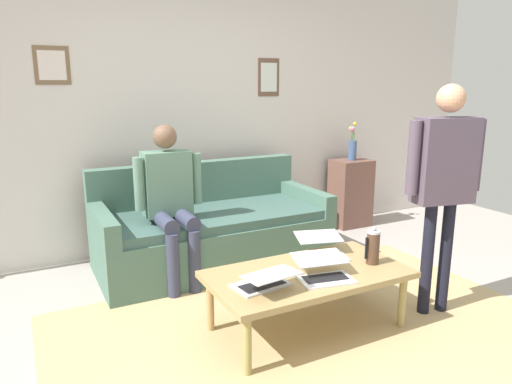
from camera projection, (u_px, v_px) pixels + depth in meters
ground_plane at (315, 343)px, 2.94m from camera, size 7.68×7.68×0.00m
area_rug at (315, 335)px, 3.03m from camera, size 3.26×2.24×0.01m
back_wall at (190, 109)px, 4.54m from camera, size 7.04×0.11×2.70m
couch at (212, 231)px, 4.19m from camera, size 2.00×0.92×0.88m
coffee_table at (308, 277)px, 3.04m from camera, size 1.29×0.69×0.40m
laptop_left at (264, 281)px, 2.78m from camera, size 0.36×0.35×0.12m
laptop_center at (324, 272)px, 2.92m from camera, size 0.38×0.37×0.13m
laptop_right at (322, 249)px, 3.31m from camera, size 0.40×0.41×0.13m
french_press at (373, 247)px, 3.14m from camera, size 0.11×0.09×0.26m
side_shelf at (350, 193)px, 5.32m from camera, size 0.42×0.32×0.76m
flower_vase at (352, 147)px, 5.20m from camera, size 0.09×0.10×0.43m
person_standing at (444, 171)px, 3.13m from camera, size 0.57×0.26×1.59m
person_seated at (170, 195)px, 3.71m from camera, size 0.55×0.51×1.28m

